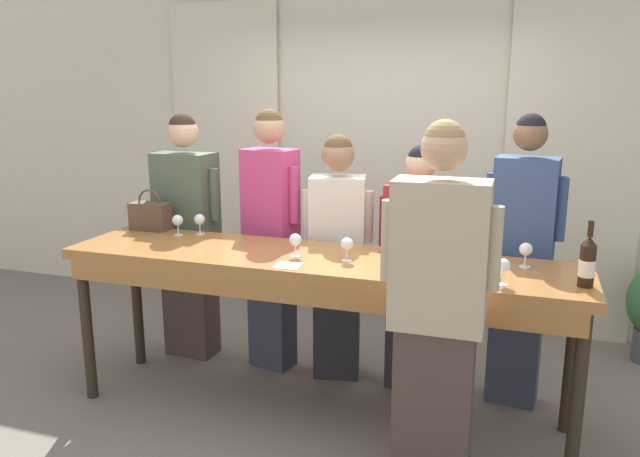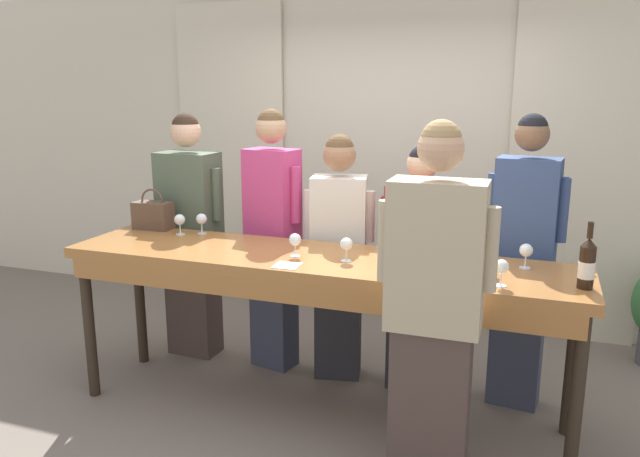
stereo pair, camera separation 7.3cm
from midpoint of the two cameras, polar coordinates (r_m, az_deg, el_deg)
The scene contains 22 objects.
ground_plane at distance 4.04m, azimuth 0.20°, elevation -16.46°, with size 18.00×18.00×0.00m, color #70665B.
wall_back at distance 5.33m, azimuth 6.87°, elevation 6.60°, with size 12.00×0.06×2.80m.
curtain_panel_left at distance 5.78m, azimuth -7.72°, elevation 6.52°, with size 1.02×0.03×2.69m.
curtain_panel_right at distance 5.15m, azimuth 22.86°, elevation 4.81°, with size 1.02×0.03×2.69m.
tasting_bar at distance 3.66m, azimuth 0.10°, elevation -4.04°, with size 3.06×0.69×1.01m.
wine_bottle at distance 3.34m, azimuth 23.80°, elevation -2.99°, with size 0.08×0.08×0.34m.
handbag at distance 4.45m, azimuth -14.57°, elevation 1.23°, with size 0.27×0.13×0.28m.
wine_glass_front_left at distance 3.52m, azimuth 3.02°, elevation -1.49°, with size 0.07×0.07×0.14m.
wine_glass_front_mid at distance 3.58m, azimuth 18.88°, elevation -1.96°, with size 0.07×0.07×0.14m.
wine_glass_front_right at distance 4.24m, azimuth -10.30°, elevation 0.82°, with size 0.07×0.07×0.14m.
wine_glass_center_left at distance 4.24m, azimuth -12.23°, elevation 0.74°, with size 0.07×0.07×0.14m.
wine_glass_center_mid at distance 3.23m, azimuth 16.89°, elevation -3.43°, with size 0.07×0.07×0.14m.
wine_glass_center_right at distance 3.62m, azimuth -1.72°, elevation -1.10°, with size 0.07×0.07×0.14m.
wine_glass_back_left at distance 3.41m, azimuth 15.89°, elevation -2.50°, with size 0.07×0.07×0.14m.
napkin at distance 3.46m, azimuth -2.43°, elevation -3.40°, with size 0.15×0.15×0.00m.
pen at distance 3.69m, azimuth 6.53°, elevation -2.39°, with size 0.10×0.10×0.01m.
guest_olive_jacket at distance 4.65m, azimuth -11.30°, elevation -0.50°, with size 0.54×0.28×1.80m.
guest_pink_top at distance 4.34m, azimuth -3.86°, elevation -0.63°, with size 0.46×0.30×1.83m.
guest_cream_sweater at distance 4.20m, azimuth 2.22°, elevation -2.35°, with size 0.48×0.32×1.68m.
guest_striped_shirt at distance 4.10m, azimuth 9.49°, elevation -3.72°, with size 0.53×0.28×1.63m.
guest_navy_coat at distance 4.00m, azimuth 18.54°, elevation -2.62°, with size 0.48×0.26×1.83m.
host_pouring at distance 2.98m, azimuth 11.03°, elevation -7.70°, with size 0.55×0.23×1.85m.
Camera 2 is at (1.20, -3.31, 2.00)m, focal length 35.00 mm.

